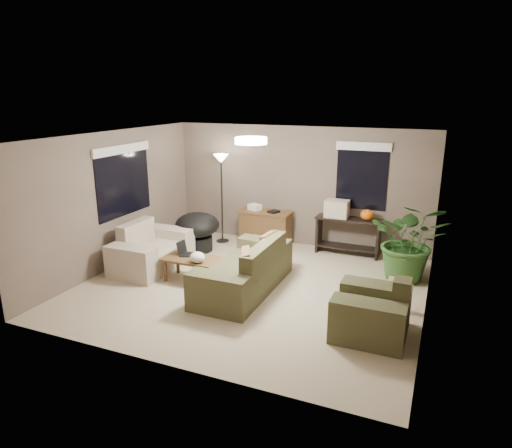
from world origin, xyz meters
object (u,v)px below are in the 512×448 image
at_px(main_sofa, 246,273).
at_px(desk, 266,228).
at_px(coffee_table, 192,261).
at_px(floor_lamp, 221,169).
at_px(armchair, 372,314).
at_px(houseplant, 409,249).
at_px(console_table, 348,233).
at_px(cat_scratching_post, 394,297).
at_px(loveseat, 151,252).
at_px(papasan_chair, 197,229).

xyz_separation_m(main_sofa, desk, (-0.56, 2.26, 0.08)).
distance_m(main_sofa, desk, 2.33).
bearing_deg(desk, main_sofa, -76.15).
relative_size(coffee_table, floor_lamp, 0.52).
bearing_deg(main_sofa, armchair, -17.08).
height_order(coffee_table, houseplant, houseplant).
bearing_deg(houseplant, floor_lamp, 170.82).
height_order(main_sofa, armchair, same).
height_order(console_table, houseplant, houseplant).
bearing_deg(main_sofa, cat_scratching_post, 3.98).
xyz_separation_m(loveseat, houseplant, (4.47, 1.25, 0.25)).
relative_size(loveseat, coffee_table, 1.60).
bearing_deg(loveseat, cat_scratching_post, -0.88).
height_order(loveseat, console_table, loveseat).
bearing_deg(papasan_chair, console_table, 18.72).
distance_m(desk, houseplant, 3.08).
height_order(desk, cat_scratching_post, desk).
height_order(loveseat, houseplant, houseplant).
bearing_deg(houseplant, coffee_table, -156.31).
distance_m(main_sofa, loveseat, 2.06).
height_order(console_table, floor_lamp, floor_lamp).
height_order(armchair, desk, armchair).
height_order(desk, floor_lamp, floor_lamp).
distance_m(desk, floor_lamp, 1.56).
xyz_separation_m(floor_lamp, houseplant, (3.93, -0.64, -1.05)).
height_order(main_sofa, desk, main_sofa).
distance_m(armchair, cat_scratching_post, 0.85).
xyz_separation_m(armchair, papasan_chair, (-3.87, 2.05, 0.17)).
xyz_separation_m(desk, console_table, (1.74, 0.11, 0.06)).
relative_size(houseplant, cat_scratching_post, 2.83).
relative_size(loveseat, floor_lamp, 0.84).
bearing_deg(console_table, armchair, -72.22).
relative_size(armchair, desk, 0.91).
bearing_deg(console_table, houseplant, -35.69).
distance_m(floor_lamp, houseplant, 4.12).
xyz_separation_m(console_table, papasan_chair, (-2.89, -0.98, 0.03)).
bearing_deg(console_table, cat_scratching_post, -62.05).
bearing_deg(cat_scratching_post, armchair, -103.56).
bearing_deg(cat_scratching_post, coffee_table, -176.76).
distance_m(floor_lamp, cat_scratching_post, 4.54).
height_order(coffee_table, desk, desk).
height_order(loveseat, papasan_chair, loveseat).
relative_size(coffee_table, cat_scratching_post, 2.00).
bearing_deg(armchair, main_sofa, 162.92).
relative_size(loveseat, armchair, 1.60).
bearing_deg(papasan_chair, coffee_table, -63.55).
xyz_separation_m(main_sofa, loveseat, (-2.05, 0.23, 0.00)).
bearing_deg(armchair, floor_lamp, 142.85).
distance_m(desk, cat_scratching_post, 3.59).
relative_size(armchair, houseplant, 0.71).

